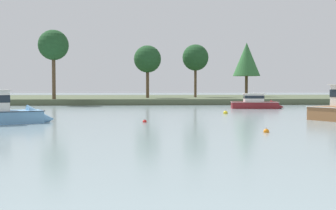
% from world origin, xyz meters
% --- Properties ---
extents(far_shore_bank, '(209.01, 40.33, 1.03)m').
position_xyz_m(far_shore_bank, '(0.00, 84.83, 0.52)').
color(far_shore_bank, '#4C563D').
rests_on(far_shore_bank, ground).
extents(cruiser_skyblue, '(9.60, 6.37, 5.04)m').
position_xyz_m(cruiser_skyblue, '(-9.14, 30.19, 0.60)').
color(cruiser_skyblue, '#669ECC').
rests_on(cruiser_skyblue, ground).
extents(cruiser_maroon, '(7.65, 3.07, 3.90)m').
position_xyz_m(cruiser_maroon, '(19.16, 53.24, 0.52)').
color(cruiser_maroon, maroon).
rests_on(cruiser_maroon, ground).
extents(mooring_buoy_red, '(0.35, 0.35, 0.40)m').
position_xyz_m(mooring_buoy_red, '(2.70, 30.59, 0.06)').
color(mooring_buoy_red, red).
rests_on(mooring_buoy_red, ground).
extents(mooring_buoy_orange, '(0.38, 0.38, 0.43)m').
position_xyz_m(mooring_buoy_orange, '(10.78, 21.98, 0.07)').
color(mooring_buoy_orange, orange).
rests_on(mooring_buoy_orange, ground).
extents(mooring_buoy_yellow, '(0.51, 0.51, 0.56)m').
position_xyz_m(mooring_buoy_yellow, '(12.03, 41.79, 0.09)').
color(mooring_buoy_yellow, yellow).
rests_on(mooring_buoy_yellow, ground).
extents(shore_tree_inland_a, '(5.14, 5.14, 11.76)m').
position_xyz_m(shore_tree_inland_a, '(-12.53, 66.69, 10.11)').
color(shore_tree_inland_a, brown).
rests_on(shore_tree_inland_a, far_shore_bank).
extents(shore_tree_inland_c, '(5.79, 5.79, 11.51)m').
position_xyz_m(shore_tree_inland_c, '(24.70, 82.19, 8.95)').
color(shore_tree_inland_c, brown).
rests_on(shore_tree_inland_c, far_shore_bank).
extents(shore_tree_right, '(5.16, 5.16, 9.95)m').
position_xyz_m(shore_tree_right, '(3.53, 73.94, 8.34)').
color(shore_tree_right, brown).
rests_on(shore_tree_right, far_shore_bank).
extents(shore_tree_left_mid, '(5.24, 5.24, 10.58)m').
position_xyz_m(shore_tree_left_mid, '(13.17, 77.69, 8.94)').
color(shore_tree_left_mid, brown).
rests_on(shore_tree_left_mid, far_shore_bank).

